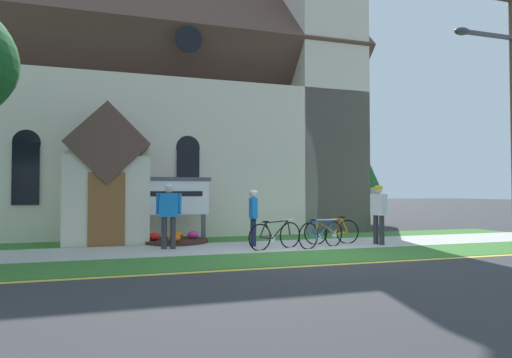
{
  "coord_description": "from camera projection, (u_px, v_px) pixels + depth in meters",
  "views": [
    {
      "loc": [
        -4.44,
        -9.85,
        1.55
      ],
      "look_at": [
        -0.31,
        3.58,
        1.97
      ],
      "focal_mm": 30.22,
      "sensor_mm": 36.0,
      "label": 1
    }
  ],
  "objects": [
    {
      "name": "bicycle_green",
      "position": [
        321.0,
        234.0,
        11.93
      ],
      "size": [
        1.64,
        0.67,
        0.83
      ],
      "color": "black",
      "rests_on": "ground"
    },
    {
      "name": "cyclist_in_green_jersey",
      "position": [
        169.0,
        210.0,
        11.62
      ],
      "size": [
        0.68,
        0.3,
        1.77
      ],
      "color": "#2D2D33",
      "rests_on": "ground"
    },
    {
      "name": "utility_pole",
      "position": [
        512.0,
        83.0,
        12.09
      ],
      "size": [
        3.12,
        0.28,
        8.29
      ],
      "color": "brown",
      "rests_on": "ground"
    },
    {
      "name": "sidewalk_slab",
      "position": [
        203.0,
        249.0,
        11.7
      ],
      "size": [
        32.0,
        2.4,
        0.01
      ],
      "primitive_type": "cube",
      "color": "#B7B5AD",
      "rests_on": "ground"
    },
    {
      "name": "church_building",
      "position": [
        182.0,
        113.0,
        19.04
      ],
      "size": [
        14.55,
        11.41,
        13.59
      ],
      "color": "beige",
      "rests_on": "ground"
    },
    {
      "name": "flower_bed",
      "position": [
        176.0,
        240.0,
        13.03
      ],
      "size": [
        1.93,
        1.93,
        0.34
      ],
      "color": "#382319",
      "rests_on": "ground"
    },
    {
      "name": "cyclist_in_red_jersey",
      "position": [
        379.0,
        209.0,
        12.62
      ],
      "size": [
        0.32,
        0.82,
        1.74
      ],
      "color": "#2D2D33",
      "rests_on": "ground"
    },
    {
      "name": "curb_paint_stripe",
      "position": [
        233.0,
        270.0,
        8.48
      ],
      "size": [
        28.0,
        0.16,
        0.01
      ],
      "primitive_type": "cube",
      "color": "yellow",
      "rests_on": "ground"
    },
    {
      "name": "bicycle_red",
      "position": [
        332.0,
        231.0,
        12.78
      ],
      "size": [
        1.73,
        0.17,
        0.83
      ],
      "color": "black",
      "rests_on": "ground"
    },
    {
      "name": "grass_verge",
      "position": [
        220.0,
        261.0,
        9.59
      ],
      "size": [
        32.0,
        2.02,
        0.01
      ],
      "primitive_type": "cube",
      "color": "#38722D",
      "rests_on": "ground"
    },
    {
      "name": "church_sign",
      "position": [
        175.0,
        198.0,
        13.44
      ],
      "size": [
        2.29,
        0.2,
        2.01
      ],
      "color": "#474C56",
      "rests_on": "ground"
    },
    {
      "name": "ground",
      "position": [
        261.0,
        238.0,
        14.49
      ],
      "size": [
        140.0,
        140.0,
        0.0
      ],
      "primitive_type": "plane",
      "color": "#333335"
    },
    {
      "name": "bicycle_black",
      "position": [
        275.0,
        235.0,
        11.63
      ],
      "size": [
        1.69,
        0.6,
        0.81
      ],
      "color": "black",
      "rests_on": "ground"
    },
    {
      "name": "cyclist_in_blue_jersey",
      "position": [
        253.0,
        213.0,
        12.23
      ],
      "size": [
        0.29,
        0.68,
        1.61
      ],
      "color": "#191E38",
      "rests_on": "ground"
    },
    {
      "name": "roadside_conifer",
      "position": [
        340.0,
        141.0,
        20.75
      ],
      "size": [
        3.7,
        3.7,
        6.24
      ],
      "color": "#3D2D1E",
      "rests_on": "ground"
    },
    {
      "name": "church_lawn",
      "position": [
        191.0,
        240.0,
        13.66
      ],
      "size": [
        24.0,
        1.69,
        0.01
      ],
      "primitive_type": "cube",
      "color": "#38722D",
      "rests_on": "ground"
    },
    {
      "name": "distant_hill",
      "position": [
        185.0,
        199.0,
        93.69
      ],
      "size": [
        95.28,
        38.63,
        19.07
      ],
      "primitive_type": "ellipsoid",
      "color": "#847A5B",
      "rests_on": "ground"
    }
  ]
}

